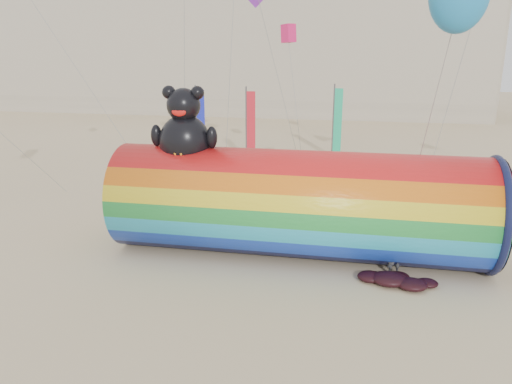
% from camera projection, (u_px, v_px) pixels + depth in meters
% --- Properties ---
extents(ground, '(160.00, 160.00, 0.00)m').
position_uv_depth(ground, '(234.00, 267.00, 17.89)').
color(ground, '#CCB58C').
rests_on(ground, ground).
extents(hotel_building, '(60.40, 15.40, 20.60)m').
position_uv_depth(hotel_building, '(227.00, 24.00, 60.53)').
color(hotel_building, '#B7AD99').
rests_on(hotel_building, ground).
extents(windsock_assembly, '(13.74, 4.19, 6.34)m').
position_uv_depth(windsock_assembly, '(298.00, 201.00, 18.47)').
color(windsock_assembly, red).
rests_on(windsock_assembly, ground).
extents(kite_handler, '(0.66, 0.55, 1.56)m').
position_uv_depth(kite_handler, '(394.00, 253.00, 17.09)').
color(kite_handler, '#4D4F54').
rests_on(kite_handler, ground).
extents(fabric_bundle, '(2.62, 1.35, 0.41)m').
position_uv_depth(fabric_bundle, '(396.00, 280.00, 16.50)').
color(fabric_bundle, black).
rests_on(fabric_bundle, ground).
extents(festival_banners, '(9.56, 3.58, 5.20)m').
position_uv_depth(festival_banners, '(263.00, 124.00, 33.27)').
color(festival_banners, '#59595E').
rests_on(festival_banners, ground).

